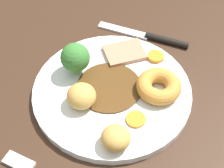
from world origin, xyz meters
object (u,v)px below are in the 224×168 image
Objects in this scene: yorkshire_pudding at (159,86)px; carrot_coin_back at (136,119)px; carrot_coin_front at (156,57)px; knife at (150,37)px; dinner_plate at (112,91)px; broccoli_floret at (75,58)px; roast_potato_right at (81,96)px; meat_slice_main at (125,53)px; roast_potato_left at (116,138)px.

yorkshire_pudding is 2.39× the size of carrot_coin_back.
carrot_coin_front reaches higher than knife.
carrot_coin_front is (9.45, -4.64, 1.02)cm from dinner_plate.
broccoli_floret is (1.16, 7.00, 4.02)cm from dinner_plate.
roast_potato_right is (-6.90, 10.42, 0.60)cm from yorkshire_pudding.
dinner_plate is 5.70× the size of roast_potato_right.
carrot_coin_back is 0.52× the size of broccoli_floret.
meat_slice_main is 0.96× the size of yorkshire_pudding.
knife is (6.24, 2.84, -1.27)cm from carrot_coin_front.
dinner_plate is at bearing -174.01° from meat_slice_main.
knife is (7.45, -2.67, -1.35)cm from meat_slice_main.
knife is at bearing -19.70° from meat_slice_main.
carrot_coin_back reaches higher than knife.
meat_slice_main is at bearing -40.93° from broccoli_floret.
roast_potato_left is at bearing 179.19° from carrot_coin_front.
carrot_coin_back is (0.17, -8.92, -1.65)cm from roast_potato_right.
carrot_coin_front is at bearing -0.81° from roast_potato_left.
roast_potato_left is at bearing 164.67° from carrot_coin_back.
yorkshire_pudding is 14.71cm from knife.
roast_potato_right is 9.07cm from carrot_coin_back.
dinner_plate is 3.75× the size of meat_slice_main.
yorkshire_pudding is at bearing -12.57° from carrot_coin_back.
yorkshire_pudding reaches higher than knife.
broccoli_floret reaches higher than roast_potato_left.
carrot_coin_front is at bearing 114.69° from knife.
roast_potato_left is (-9.46, -4.37, 2.29)cm from dinner_plate.
dinner_plate is at bearing -99.43° from broccoli_floret.
dinner_plate is 3.60× the size of yorkshire_pudding.
yorkshire_pudding is 7.77cm from carrot_coin_front.
carrot_coin_back is at bearing 167.43° from yorkshire_pudding.
dinner_plate is 8.85× the size of carrot_coin_front.
yorkshire_pudding is 1.25× the size of broccoli_floret.
roast_potato_right is at bearing 123.50° from yorkshire_pudding.
roast_potato_left is 0.73× the size of broccoli_floret.
dinner_plate is at bearing 106.87° from yorkshire_pudding.
knife is at bearing -13.77° from roast_potato_right.
meat_slice_main is 2.36× the size of carrot_coin_front.
roast_potato_right is (4.75, 7.57, 0.26)cm from roast_potato_left.
broccoli_floret reaches higher than dinner_plate.
roast_potato_right is 1.55× the size of carrot_coin_front.
carrot_coin_back reaches higher than dinner_plate.
dinner_plate is 8.16cm from broccoli_floret.
broccoli_floret is at bearing 139.07° from meat_slice_main.
knife is at bearing 21.88° from yorkshire_pudding.
broccoli_floret is at bearing 94.13° from yorkshire_pudding.
yorkshire_pudding is (2.19, -7.22, 1.95)cm from dinner_plate.
meat_slice_main is 2.30× the size of carrot_coin_back.
meat_slice_main is (8.24, 0.86, 1.10)cm from dinner_plate.
meat_slice_main is 10.14cm from yorkshire_pudding.
yorkshire_pudding reaches higher than carrot_coin_front.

